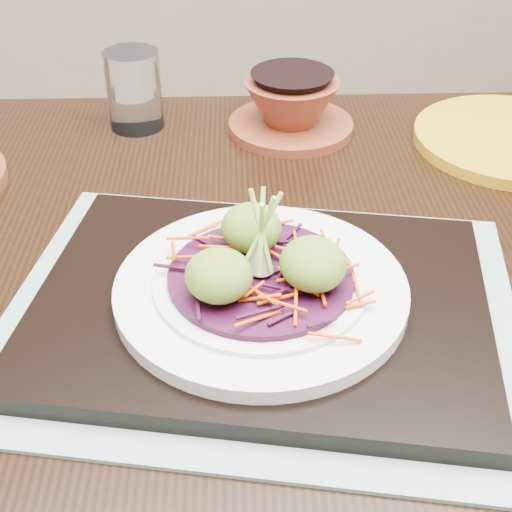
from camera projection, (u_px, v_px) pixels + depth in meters
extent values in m
cube|color=black|center=(293.00, 313.00, 0.63)|extent=(1.40, 1.06, 0.04)
cube|color=gray|center=(261.00, 312.00, 0.59)|extent=(0.51, 0.45, 0.00)
cube|color=black|center=(261.00, 303.00, 0.59)|extent=(0.44, 0.38, 0.02)
cylinder|color=silver|center=(261.00, 289.00, 0.58)|extent=(0.24, 0.24, 0.01)
cylinder|color=silver|center=(261.00, 281.00, 0.57)|extent=(0.17, 0.17, 0.01)
cylinder|color=#3A0B29|center=(261.00, 276.00, 0.57)|extent=(0.15, 0.15, 0.01)
ellipsoid|color=olive|center=(219.00, 276.00, 0.54)|extent=(0.06, 0.06, 0.04)
ellipsoid|color=olive|center=(313.00, 264.00, 0.55)|extent=(0.06, 0.06, 0.04)
ellipsoid|color=olive|center=(251.00, 228.00, 0.59)|extent=(0.06, 0.06, 0.04)
cylinder|color=white|center=(134.00, 90.00, 0.86)|extent=(0.07, 0.07, 0.09)
cylinder|color=maroon|center=(291.00, 126.00, 0.87)|extent=(0.18, 0.18, 0.01)
cylinder|color=#AE8313|center=(512.00, 139.00, 0.84)|extent=(0.24, 0.24, 0.01)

